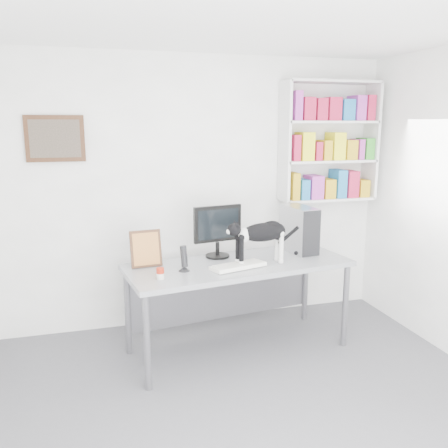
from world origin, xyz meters
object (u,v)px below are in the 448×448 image
object	(u,v)px
pc_tower	(299,229)
speaker	(184,258)
desk	(238,307)
monitor	(217,231)
bookshelf	(329,142)
cat	(261,243)
keyboard	(238,266)
soup_can	(160,273)
leaning_print	(146,248)

from	to	relation	value
pc_tower	speaker	xyz separation A→B (m)	(-1.18, -0.32, -0.11)
desk	monitor	xyz separation A→B (m)	(-0.13, 0.24, 0.66)
bookshelf	cat	world-z (taller)	bookshelf
pc_tower	cat	world-z (taller)	pc_tower
keyboard	cat	bearing A→B (deg)	-3.00
bookshelf	soup_can	world-z (taller)	bookshelf
keyboard	cat	world-z (taller)	cat
speaker	leaning_print	size ratio (longest dim) A/B	0.68
monitor	soup_can	distance (m)	0.80
monitor	pc_tower	xyz separation A→B (m)	(0.80, -0.02, -0.03)
keyboard	speaker	size ratio (longest dim) A/B	2.12
desk	soup_can	world-z (taller)	soup_can
leaning_print	cat	world-z (taller)	cat
monitor	leaning_print	xyz separation A→B (m)	(-0.67, -0.12, -0.08)
monitor	soup_can	world-z (taller)	monitor
soup_can	cat	distance (m)	0.94
bookshelf	monitor	size ratio (longest dim) A/B	2.52
desk	monitor	distance (m)	0.71
bookshelf	monitor	bearing A→B (deg)	-162.34
desk	cat	xyz separation A→B (m)	(0.18, -0.09, 0.61)
leaning_print	cat	bearing A→B (deg)	-17.29
pc_tower	leaning_print	xyz separation A→B (m)	(-1.47, -0.10, -0.05)
leaning_print	soup_can	xyz separation A→B (m)	(0.07, -0.37, -0.12)
desk	keyboard	world-z (taller)	keyboard
pc_tower	leaning_print	bearing A→B (deg)	177.27
pc_tower	soup_can	size ratio (longest dim) A/B	4.80
soup_can	cat	bearing A→B (deg)	10.21
soup_can	cat	size ratio (longest dim) A/B	0.15
speaker	pc_tower	bearing A→B (deg)	-3.65
pc_tower	desk	bearing A→B (deg)	-168.67
pc_tower	soup_can	bearing A→B (deg)	-168.05
monitor	cat	world-z (taller)	monitor
desk	monitor	world-z (taller)	monitor
desk	keyboard	size ratio (longest dim) A/B	4.14
desk	cat	bearing A→B (deg)	-35.23
keyboard	monitor	bearing A→B (deg)	86.40
bookshelf	pc_tower	distance (m)	1.05
monitor	leaning_print	distance (m)	0.68
monitor	cat	distance (m)	0.45
monitor	keyboard	world-z (taller)	monitor
speaker	monitor	bearing A→B (deg)	22.87
leaning_print	monitor	bearing A→B (deg)	4.81
pc_tower	speaker	world-z (taller)	pc_tower
bookshelf	cat	bearing A→B (deg)	-143.53
desk	bookshelf	bearing A→B (deg)	20.84
bookshelf	speaker	size ratio (longest dim) A/B	5.50
bookshelf	monitor	xyz separation A→B (m)	(-1.32, -0.42, -0.78)
desk	speaker	xyz separation A→B (m)	(-0.51, -0.10, 0.53)
monitor	bookshelf	bearing A→B (deg)	7.92
desk	monitor	size ratio (longest dim) A/B	4.02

